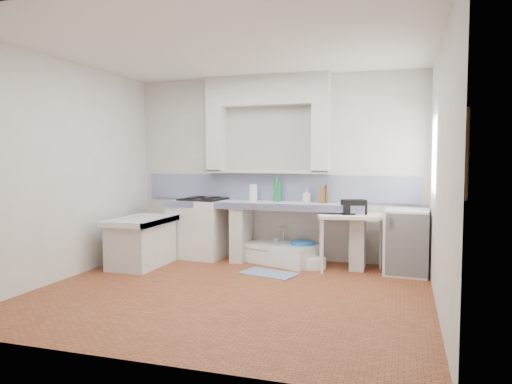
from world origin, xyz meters
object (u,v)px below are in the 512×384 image
(fridge, at_px, (407,242))
(sink, at_px, (280,254))
(side_table, at_px, (352,243))
(stove, at_px, (204,229))

(fridge, bearing_deg, sink, 178.94)
(sink, relative_size, side_table, 1.14)
(stove, height_order, sink, stove)
(fridge, bearing_deg, side_table, -172.40)
(sink, height_order, side_table, side_table)
(stove, distance_m, fridge, 3.04)
(sink, xyz_separation_m, side_table, (1.08, -0.20, 0.26))
(sink, height_order, fridge, fridge)
(stove, relative_size, sink, 0.85)
(sink, bearing_deg, stove, -159.83)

